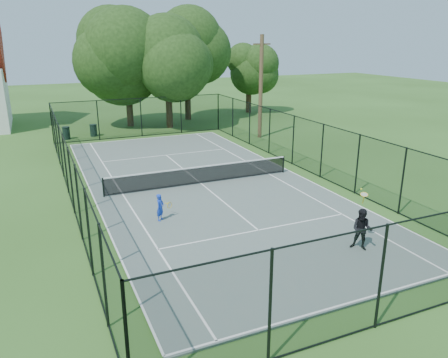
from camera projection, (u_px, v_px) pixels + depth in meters
name	position (u px, v px, depth m)	size (l,w,h in m)	color
ground	(201.00, 185.00, 22.95)	(120.00, 120.00, 0.00)	#2E521C
tennis_court	(201.00, 184.00, 22.94)	(11.00, 24.00, 0.06)	#576661
tennis_net	(201.00, 174.00, 22.77)	(10.08, 0.08, 0.95)	black
fence	(201.00, 157.00, 22.49)	(13.10, 26.10, 3.00)	black
tree_near_left	(126.00, 55.00, 36.56)	(7.48, 7.48, 9.75)	#332114
tree_near_mid	(168.00, 67.00, 36.12)	(6.27, 6.27, 8.20)	#332114
tree_near_right	(187.00, 58.00, 39.80)	(6.38, 6.38, 8.80)	#332114
tree_far_right	(249.00, 73.00, 44.24)	(4.85, 4.85, 6.42)	#332114
trash_bin_left	(66.00, 133.00, 33.09)	(0.58, 0.58, 0.96)	black
trash_bin_right	(94.00, 130.00, 34.15)	(0.58, 0.58, 0.94)	black
utility_pole	(261.00, 87.00, 32.78)	(1.40, 0.30, 7.63)	#4C3823
player_blue	(160.00, 207.00, 18.16)	(0.83, 0.49, 1.15)	#1638BC
player_black	(362.00, 229.00, 15.58)	(0.93, 1.06, 2.12)	black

